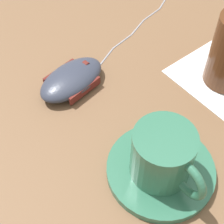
% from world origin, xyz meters
% --- Properties ---
extents(ground_plane, '(3.00, 3.00, 0.00)m').
position_xyz_m(ground_plane, '(0.00, 0.00, 0.00)').
color(ground_plane, brown).
extents(saucer, '(0.14, 0.14, 0.01)m').
position_xyz_m(saucer, '(0.09, -0.09, 0.01)').
color(saucer, '#2D664C').
rests_on(saucer, ground).
extents(coffee_cup, '(0.11, 0.08, 0.07)m').
position_xyz_m(coffee_cup, '(0.09, -0.09, 0.05)').
color(coffee_cup, '#2D664C').
rests_on(coffee_cup, saucer).
extents(computer_mouse, '(0.10, 0.13, 0.03)m').
position_xyz_m(computer_mouse, '(-0.11, -0.13, 0.02)').
color(computer_mouse, '#2D3342').
rests_on(computer_mouse, ground).
extents(mouse_cable, '(0.15, 0.32, 0.00)m').
position_xyz_m(mouse_cable, '(-0.21, 0.08, 0.00)').
color(mouse_cable, gray).
rests_on(mouse_cable, ground).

